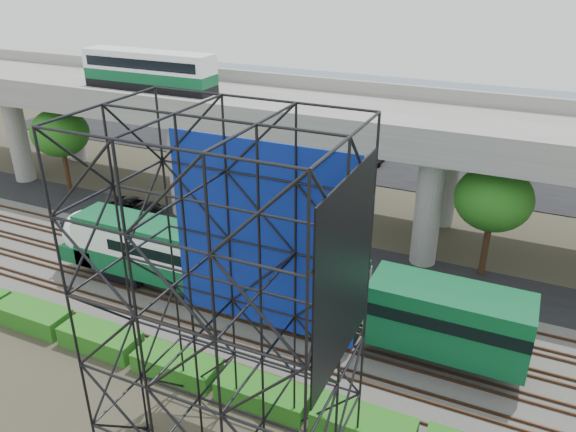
% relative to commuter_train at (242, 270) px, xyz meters
% --- Properties ---
extents(ground, '(140.00, 140.00, 0.00)m').
position_rel_commuter_train_xyz_m(ground, '(-1.45, -2.00, -2.88)').
color(ground, '#474233').
rests_on(ground, ground).
extents(ballast_bed, '(90.00, 12.00, 0.20)m').
position_rel_commuter_train_xyz_m(ballast_bed, '(-1.45, 0.00, -2.78)').
color(ballast_bed, slate).
rests_on(ballast_bed, ground).
extents(service_road, '(90.00, 5.00, 0.08)m').
position_rel_commuter_train_xyz_m(service_road, '(-1.45, 8.50, -2.84)').
color(service_road, black).
rests_on(service_road, ground).
extents(parking_lot, '(90.00, 18.00, 0.08)m').
position_rel_commuter_train_xyz_m(parking_lot, '(-1.45, 32.00, -2.84)').
color(parking_lot, black).
rests_on(parking_lot, ground).
extents(harbor_water, '(140.00, 40.00, 0.03)m').
position_rel_commuter_train_xyz_m(harbor_water, '(-1.45, 54.00, -2.87)').
color(harbor_water, '#3F5067').
rests_on(harbor_water, ground).
extents(rail_tracks, '(90.00, 9.52, 0.16)m').
position_rel_commuter_train_xyz_m(rail_tracks, '(-1.45, -0.00, -2.60)').
color(rail_tracks, '#472D1E').
rests_on(rail_tracks, ballast_bed).
extents(commuter_train, '(29.30, 3.06, 4.30)m').
position_rel_commuter_train_xyz_m(commuter_train, '(0.00, 0.00, 0.00)').
color(commuter_train, black).
rests_on(commuter_train, rail_tracks).
extents(overpass, '(80.00, 12.00, 12.40)m').
position_rel_commuter_train_xyz_m(overpass, '(-2.54, 14.00, 5.33)').
color(overpass, '#9E9B93').
rests_on(overpass, ground).
extents(scaffold_tower, '(9.36, 6.36, 15.00)m').
position_rel_commuter_train_xyz_m(scaffold_tower, '(4.99, -9.98, 4.59)').
color(scaffold_tower, black).
rests_on(scaffold_tower, ground).
extents(hedge_strip, '(34.60, 1.80, 1.20)m').
position_rel_commuter_train_xyz_m(hedge_strip, '(-0.44, -6.30, -2.32)').
color(hedge_strip, '#185E15').
rests_on(hedge_strip, ground).
extents(trees, '(40.94, 16.94, 7.69)m').
position_rel_commuter_train_xyz_m(trees, '(-6.12, 14.17, 2.69)').
color(trees, '#382314').
rests_on(trees, ground).
extents(suv, '(4.75, 2.42, 1.28)m').
position_rel_commuter_train_xyz_m(suv, '(-14.99, 8.66, -2.16)').
color(suv, black).
rests_on(suv, service_road).
extents(parked_cars, '(35.31, 9.70, 1.30)m').
position_rel_commuter_train_xyz_m(parked_cars, '(-0.46, 31.71, -2.19)').
color(parked_cars, white).
rests_on(parked_cars, parking_lot).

